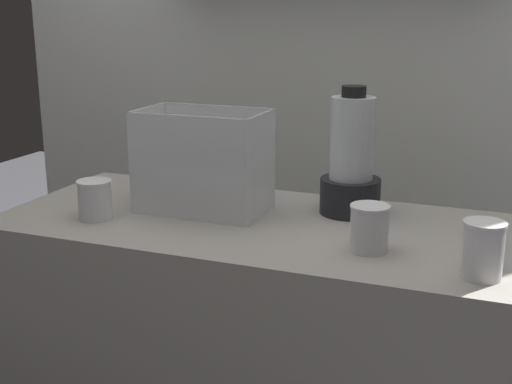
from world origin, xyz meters
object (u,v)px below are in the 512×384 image
blender_pitcher (351,164)px  juice_cup_beet_middle (482,254)px  juice_cup_beet_left (369,231)px  carrot_display_bin (201,179)px  juice_cup_carrot_far_left (95,201)px

blender_pitcher → juice_cup_beet_middle: (0.38, -0.36, -0.09)m
juice_cup_beet_left → juice_cup_beet_middle: size_ratio=0.90×
carrot_display_bin → juice_cup_beet_left: 0.54m
juice_cup_carrot_far_left → juice_cup_beet_middle: bearing=-3.1°
blender_pitcher → juice_cup_beet_middle: size_ratio=2.84×
blender_pitcher → juice_cup_beet_left: size_ratio=3.16×
blender_pitcher → juice_cup_beet_middle: blender_pitcher is taller
juice_cup_carrot_far_left → juice_cup_beet_left: 0.75m
juice_cup_carrot_far_left → blender_pitcher: bearing=25.6°
juice_cup_carrot_far_left → juice_cup_beet_left: (0.75, 0.02, -0.00)m
blender_pitcher → carrot_display_bin: bearing=-163.1°
juice_cup_beet_left → juice_cup_beet_middle: 0.27m
juice_cup_beet_left → carrot_display_bin: bearing=162.7°
juice_cup_beet_middle → juice_cup_beet_left: bearing=163.6°
juice_cup_carrot_far_left → carrot_display_bin: bearing=38.0°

